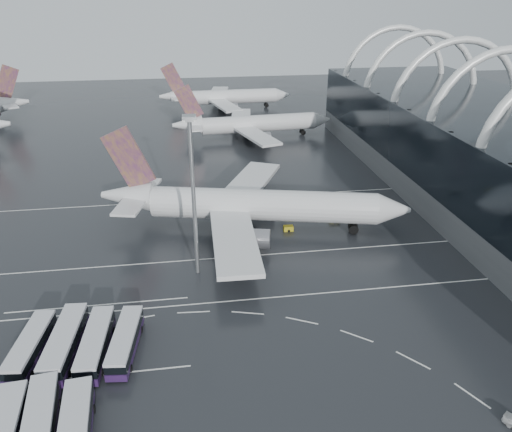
{
  "coord_description": "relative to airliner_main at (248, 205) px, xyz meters",
  "views": [
    {
      "loc": [
        -9.12,
        -68.07,
        45.71
      ],
      "look_at": [
        3.29,
        14.3,
        7.0
      ],
      "focal_mm": 35.0,
      "sensor_mm": 36.0,
      "label": 1
    }
  ],
  "objects": [
    {
      "name": "gse_cart_belly_e",
      "position": [
        15.78,
        9.87,
        -4.64
      ],
      "size": [
        2.42,
        1.43,
        1.32
      ],
      "primitive_type": "cube",
      "color": "#B5A318",
      "rests_on": "ground"
    },
    {
      "name": "ground",
      "position": [
        -2.96,
        -23.19,
        -5.3
      ],
      "size": [
        420.0,
        420.0,
        0.0
      ],
      "primitive_type": "plane",
      "color": "black",
      "rests_on": "ground"
    },
    {
      "name": "lane_marking_near",
      "position": [
        -2.96,
        -25.19,
        -5.29
      ],
      "size": [
        120.0,
        0.25,
        0.01
      ],
      "primitive_type": "cube",
      "color": "white",
      "rests_on": "ground"
    },
    {
      "name": "gse_cart_belly_b",
      "position": [
        23.95,
        11.65,
        -4.78
      ],
      "size": [
        1.92,
        1.13,
        1.05
      ],
      "primitive_type": "cube",
      "color": "slate",
      "rests_on": "ground"
    },
    {
      "name": "airliner_gate_b",
      "position": [
        9.97,
        66.34,
        -0.75
      ],
      "size": [
        52.4,
        47.01,
        18.19
      ],
      "rotation": [
        0.0,
        0.0,
        0.07
      ],
      "color": "silver",
      "rests_on": "ground"
    },
    {
      "name": "bus_row_near_d",
      "position": [
        -21.59,
        -34.93,
        -3.6
      ],
      "size": [
        4.24,
        12.81,
        3.09
      ],
      "rotation": [
        0.0,
        0.0,
        1.46
      ],
      "color": "#261441",
      "rests_on": "ground"
    },
    {
      "name": "bus_bay_line_south",
      "position": [
        -26.96,
        -39.19,
        -5.29
      ],
      "size": [
        28.0,
        0.25,
        0.01
      ],
      "primitive_type": "cube",
      "color": "white",
      "rests_on": "ground"
    },
    {
      "name": "airliner_gate_c",
      "position": [
        5.0,
        109.72,
        -0.62
      ],
      "size": [
        52.36,
        48.47,
        18.71
      ],
      "rotation": [
        0.0,
        0.0,
        0.02
      ],
      "color": "silver",
      "rests_on": "ground"
    },
    {
      "name": "bus_row_far_b",
      "position": [
        -29.59,
        -48.44,
        -3.46
      ],
      "size": [
        4.59,
        13.87,
        3.35
      ],
      "rotation": [
        0.0,
        0.0,
        1.68
      ],
      "color": "#261441",
      "rests_on": "ground"
    },
    {
      "name": "gse_cart_belly_a",
      "position": [
        18.81,
        1.33,
        -4.69
      ],
      "size": [
        2.23,
        1.32,
        1.21
      ],
      "primitive_type": "cube",
      "color": "#B5A318",
      "rests_on": "ground"
    },
    {
      "name": "bus_row_near_a",
      "position": [
        -34.06,
        -34.17,
        -3.59
      ],
      "size": [
        4.29,
        12.87,
        3.11
      ],
      "rotation": [
        0.0,
        0.0,
        1.45
      ],
      "color": "#261441",
      "rests_on": "ground"
    },
    {
      "name": "lane_marking_far",
      "position": [
        -2.96,
        16.81,
        -5.29
      ],
      "size": [
        120.0,
        0.25,
        0.01
      ],
      "primitive_type": "cube",
      "color": "white",
      "rests_on": "ground"
    },
    {
      "name": "bus_row_near_b",
      "position": [
        -29.61,
        -34.28,
        -3.41
      ],
      "size": [
        4.21,
        14.15,
        3.43
      ],
      "rotation": [
        0.0,
        0.0,
        1.49
      ],
      "color": "#261441",
      "rests_on": "ground"
    },
    {
      "name": "bus_bay_line_north",
      "position": [
        -26.96,
        -23.19,
        -5.29
      ],
      "size": [
        28.0,
        0.25,
        0.01
      ],
      "primitive_type": "cube",
      "color": "white",
      "rests_on": "ground"
    },
    {
      "name": "floodlight_mast",
      "position": [
        -10.97,
        -15.54,
        12.11
      ],
      "size": [
        2.12,
        2.12,
        27.68
      ],
      "color": "gray",
      "rests_on": "ground"
    },
    {
      "name": "airliner_main",
      "position": [
        0.0,
        0.0,
        0.0
      ],
      "size": [
        61.96,
        53.52,
        21.16
      ],
      "rotation": [
        0.0,
        0.0,
        -0.23
      ],
      "color": "silver",
      "rests_on": "ground"
    },
    {
      "name": "lane_marking_mid",
      "position": [
        -2.96,
        -11.19,
        -5.29
      ],
      "size": [
        120.0,
        0.25,
        0.01
      ],
      "primitive_type": "cube",
      "color": "white",
      "rests_on": "ground"
    },
    {
      "name": "gse_cart_belly_d",
      "position": [
        31.98,
        3.96,
        -4.78
      ],
      "size": [
        1.91,
        1.13,
        1.04
      ],
      "primitive_type": "cube",
      "color": "slate",
      "rests_on": "ground"
    },
    {
      "name": "bus_row_near_c",
      "position": [
        -25.48,
        -34.99,
        -3.51
      ],
      "size": [
        3.76,
        13.39,
        3.26
      ],
      "rotation": [
        0.0,
        0.0,
        1.51
      ],
      "color": "#261441",
      "rests_on": "ground"
    },
    {
      "name": "gse_cart_belly_c",
      "position": [
        8.05,
        -2.01,
        -4.76
      ],
      "size": [
        1.97,
        1.17,
        1.08
      ],
      "primitive_type": "cube",
      "color": "#B5A318",
      "rests_on": "ground"
    }
  ]
}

